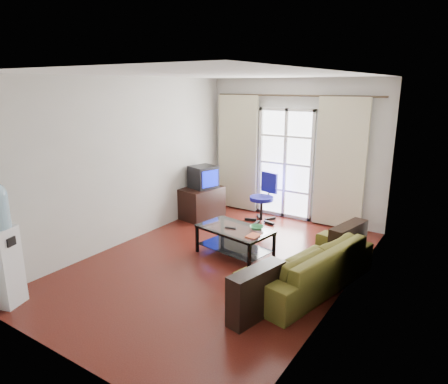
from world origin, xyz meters
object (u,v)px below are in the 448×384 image
(task_chair, at_px, (263,208))
(water_cooler, at_px, (0,243))
(sofa, at_px, (308,265))
(crt_tv, at_px, (203,177))
(coffee_table, at_px, (235,238))
(tv_stand, at_px, (202,203))

(task_chair, distance_m, water_cooler, 4.56)
(sofa, distance_m, crt_tv, 3.29)
(water_cooler, bearing_deg, crt_tv, 71.85)
(task_chair, bearing_deg, crt_tv, -146.21)
(coffee_table, relative_size, tv_stand, 1.47)
(coffee_table, xyz_separation_m, crt_tv, (-1.54, 1.29, 0.53))
(tv_stand, xyz_separation_m, crt_tv, (0.00, 0.05, 0.52))
(water_cooler, bearing_deg, coffee_table, 42.12)
(sofa, relative_size, coffee_table, 1.79)
(coffee_table, relative_size, water_cooler, 0.80)
(crt_tv, distance_m, water_cooler, 3.98)
(coffee_table, distance_m, water_cooler, 3.15)
(coffee_table, relative_size, task_chair, 1.29)
(coffee_table, relative_size, crt_tv, 2.13)
(sofa, relative_size, crt_tv, 3.80)
(sofa, bearing_deg, water_cooler, -37.81)
(water_cooler, bearing_deg, task_chair, 57.37)
(crt_tv, bearing_deg, tv_stand, -77.20)
(sofa, relative_size, task_chair, 2.31)
(crt_tv, relative_size, task_chair, 0.61)
(tv_stand, distance_m, crt_tv, 0.52)
(sofa, distance_m, coffee_table, 1.33)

